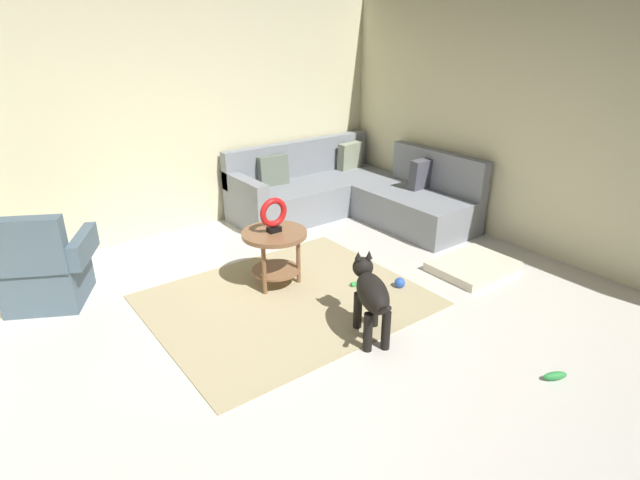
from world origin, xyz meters
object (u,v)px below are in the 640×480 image
Objects in this scene: armchair at (43,270)px; dog_bed_mat at (473,266)px; torus_sculpture at (274,214)px; dog at (371,293)px; sectional_couch at (350,194)px; side_table at (275,244)px; dog_toy_rope at (359,283)px; dog_toy_bone at (555,376)px; dog_toy_ball at (400,283)px.

armchair is 1.24× the size of dog_bed_mat.
torus_sculpture reaches higher than dog.
sectional_couch is 2.28× the size of armchair.
sectional_couch reaches higher than side_table.
dog_bed_mat is at bearing -21.32° from dog_toy_rope.
sectional_couch is at bearing 29.67° from armchair.
armchair reaches higher than dog_toy_bone.
sectional_couch is 12.50× the size of dog_toy_bone.
dog is 7.71× the size of dog_toy_ball.
dog is (0.14, -1.17, -0.33)m from torus_sculpture.
dog is at bearing 119.17° from dog_toy_bone.
armchair is at bearing 128.48° from dog_toy_bone.
sectional_couch is at bearing 63.86° from dog_toy_ball.
torus_sculpture reaches higher than dog_bed_mat.
dog_toy_bone is at bearing -123.35° from dog_bed_mat.
dog is 0.92m from dog_toy_ball.
dog_bed_mat is at bearing 56.65° from dog_toy_bone.
armchair is 1.27× the size of dog.
sectional_couch reaches higher than dog_toy_ball.
armchair is (-3.54, -0.09, 0.03)m from sectional_couch.
sectional_couch is 3.75× the size of side_table.
side_table reaches higher than dog_toy_rope.
dog_toy_ball is at bearing -3.56° from armchair.
sectional_couch is 3.49m from dog_toy_bone.
armchair is at bearing 152.36° from dog_bed_mat.
dog_bed_mat is 0.87m from dog_toy_ball.
dog_toy_ball is (-0.85, 0.18, 0.01)m from dog_bed_mat.
dog_toy_ball is (-0.86, -1.75, -0.24)m from sectional_couch.
dog_toy_ball reaches higher than dog_toy_bone.
sectional_couch is at bearing 29.60° from side_table.
sectional_couch reaches higher than dog_bed_mat.
torus_sculpture reaches higher than dog_toy_bone.
torus_sculpture reaches higher than side_table.
dog is at bearing -172.00° from dog_bed_mat.
dog reaches higher than dog_toy_bone.
dog_toy_ball is 0.65× the size of dog_toy_rope.
armchair is at bearing 153.18° from torus_sculpture.
dog_toy_ball is at bearing -40.47° from side_table.
sectional_couch is at bearing 89.64° from dog_bed_mat.
dog_toy_bone is at bearing -105.74° from sectional_couch.
dog_toy_ball is at bearing 86.94° from dog_toy_bone.
side_table is 0.77× the size of dog.
dog_toy_ball reaches higher than dog_toy_rope.
dog_toy_ball reaches higher than dog_bed_mat.
torus_sculpture is at bearing 1.45° from armchair.
dog_toy_bone is (2.60, -3.27, -0.29)m from armchair.
dog_toy_ball is 1.60m from dog_toy_bone.
dog is (-1.61, -2.16, 0.09)m from sectional_couch.
dog_toy_bone is (-0.09, -1.60, -0.02)m from dog_toy_ball.
dog_bed_mat is (1.74, -0.94, -0.37)m from side_table.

